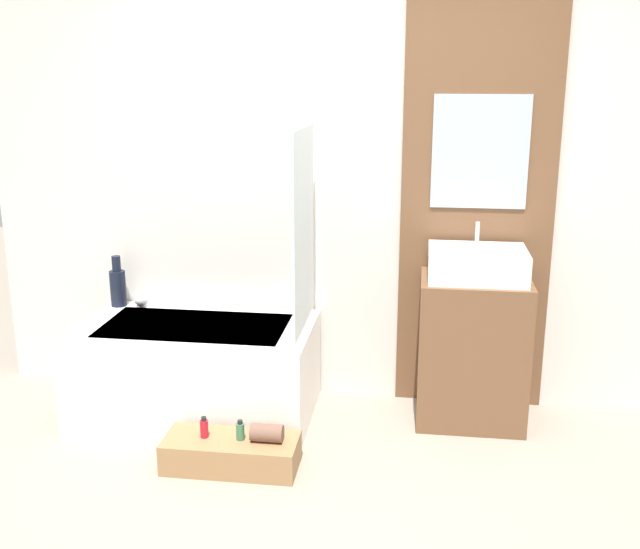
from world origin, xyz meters
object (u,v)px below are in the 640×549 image
Objects in this scene: bathtub at (197,369)px; vase_tall_dark at (118,286)px; vase_round_light at (142,299)px; wooden_step_bench at (231,453)px; bottle_soap_secondary at (240,431)px; sink at (477,264)px; bottle_soap_primary at (204,428)px.

vase_tall_dark is at bearing 152.60° from bathtub.
vase_round_light is (-0.42, 0.30, 0.31)m from bathtub.
wooden_step_bench is 0.13m from bottle_soap_secondary.
bathtub is 0.70m from wooden_step_bench.
vase_tall_dark reaches higher than wooden_step_bench.
bathtub is 1.69m from sink.
bathtub is 4.26× the size of vase_tall_dark.
bathtub is 0.75m from vase_tall_dark.
wooden_step_bench is 1.27m from vase_round_light.
bottle_soap_secondary is at bearing -46.89° from vase_round_light.
bathtub is 1.98× the size of wooden_step_bench.
vase_tall_dark is at bearing 137.86° from bottle_soap_secondary.
sink reaches higher than vase_tall_dark.
vase_round_light reaches higher than bottle_soap_secondary.
wooden_step_bench is 6.11× the size of bottle_soap_primary.
vase_round_light is at bearing 0.88° from vase_tall_dark.
vase_round_light is (-1.98, 0.15, -0.33)m from sink.
bottle_soap_primary is 1.06× the size of bottle_soap_secondary.
bottle_soap_primary reaches higher than wooden_step_bench.
bottle_soap_primary is (0.21, -0.58, -0.07)m from bathtub.
vase_tall_dark is 0.17m from vase_round_light.
bottle_soap_secondary reaches higher than wooden_step_bench.
bottle_soap_secondary is at bearing 0.00° from wooden_step_bench.
bottle_soap_secondary is (0.96, -0.87, -0.46)m from vase_tall_dark.
bathtub is 14.68× the size of vase_round_light.
bathtub is 12.79× the size of bottle_soap_secondary.
sink is 1.68m from bottle_soap_primary.
sink is 1.54m from bottle_soap_secondary.
bottle_soap_secondary is at bearing 0.00° from bottle_soap_primary.
bottle_soap_secondary is (0.82, -0.87, -0.38)m from vase_round_light.
vase_round_light reaches higher than bottle_soap_primary.
vase_tall_dark is 1.26m from bottle_soap_primary.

